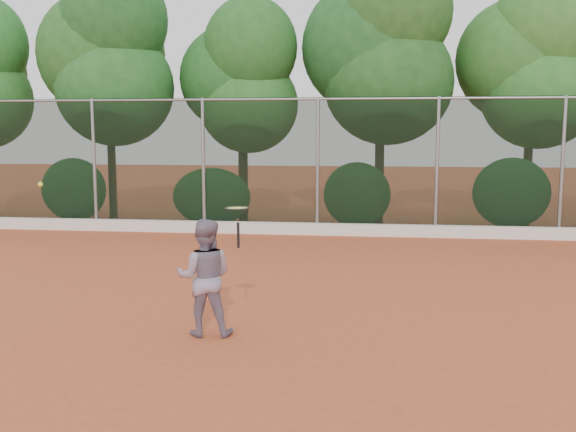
# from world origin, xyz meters

# --- Properties ---
(ground) EXTENTS (80.00, 80.00, 0.00)m
(ground) POSITION_xyz_m (0.00, 0.00, 0.00)
(ground) COLOR #B54D2A
(ground) RESTS_ON ground
(concrete_curb) EXTENTS (24.00, 0.20, 0.30)m
(concrete_curb) POSITION_xyz_m (0.00, 6.82, 0.15)
(concrete_curb) COLOR silver
(concrete_curb) RESTS_ON ground
(tennis_player) EXTENTS (0.80, 0.66, 1.52)m
(tennis_player) POSITION_xyz_m (-0.77, -1.49, 0.76)
(tennis_player) COLOR gray
(tennis_player) RESTS_ON ground
(chainlink_fence) EXTENTS (24.09, 0.09, 3.50)m
(chainlink_fence) POSITION_xyz_m (-0.00, 7.00, 1.86)
(chainlink_fence) COLOR black
(chainlink_fence) RESTS_ON ground
(foliage_backdrop) EXTENTS (23.70, 3.63, 7.55)m
(foliage_backdrop) POSITION_xyz_m (-0.55, 8.98, 4.40)
(foliage_backdrop) COLOR #43301A
(foliage_backdrop) RESTS_ON ground
(tennis_racket) EXTENTS (0.39, 0.39, 0.53)m
(tennis_racket) POSITION_xyz_m (-0.31, -1.62, 1.65)
(tennis_racket) COLOR black
(tennis_racket) RESTS_ON ground
(tennis_ball_in_flight) EXTENTS (0.07, 0.07, 0.07)m
(tennis_ball_in_flight) POSITION_xyz_m (-2.97, -1.48, 1.95)
(tennis_ball_in_flight) COLOR yellow
(tennis_ball_in_flight) RESTS_ON ground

